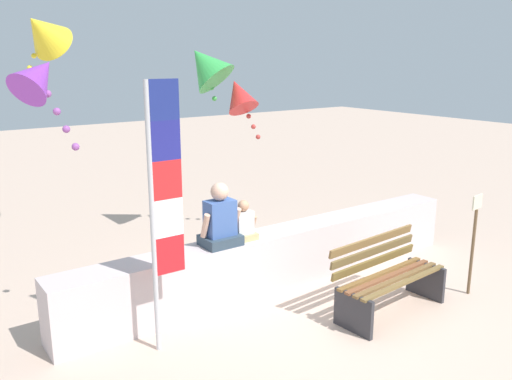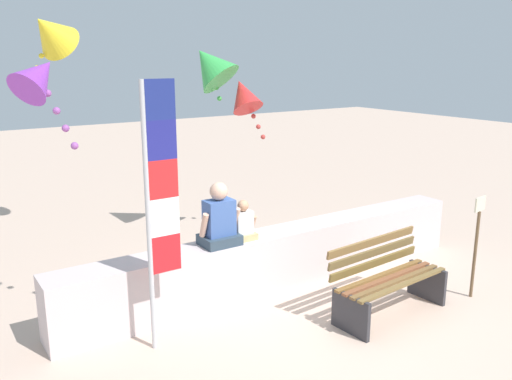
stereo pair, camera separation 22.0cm
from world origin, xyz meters
TOP-DOWN VIEW (x-y plane):
  - ground_plane at (0.00, 0.00)m, footprint 40.00×40.00m
  - seawall_ledge at (0.00, 0.86)m, footprint 6.06×0.47m
  - park_bench at (0.58, -0.49)m, footprint 1.57×0.72m
  - person_adult at (-0.94, 0.83)m, footprint 0.51×0.37m
  - person_child at (-0.60, 0.83)m, footprint 0.33×0.24m
  - flag_banner at (-1.94, 0.30)m, footprint 0.36×0.05m
  - kite_red at (0.67, 2.80)m, footprint 0.71×0.72m
  - kite_yellow at (-1.90, 4.28)m, footprint 1.08×1.04m
  - kite_green at (0.17, 2.98)m, footprint 1.07×1.13m
  - kite_purple at (-2.70, 1.51)m, footprint 0.77×0.73m
  - sign_post at (1.83, -0.79)m, footprint 0.24×0.06m

SIDE VIEW (x-z plane):
  - ground_plane at x=0.00m, z-range 0.00..0.00m
  - seawall_ledge at x=0.00m, z-range 0.00..0.77m
  - park_bench at x=0.58m, z-range -0.03..0.85m
  - sign_post at x=1.83m, z-range 0.12..1.45m
  - person_child at x=-0.60m, z-range 0.72..1.23m
  - person_adult at x=-0.94m, z-range 0.69..1.46m
  - flag_banner at x=-1.94m, z-range 0.24..3.03m
  - kite_red at x=0.67m, z-range 1.85..2.95m
  - kite_purple at x=-2.70m, z-range 2.25..3.32m
  - kite_green at x=0.17m, z-range 2.36..3.38m
  - kite_yellow at x=-1.90m, z-range 2.77..3.97m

